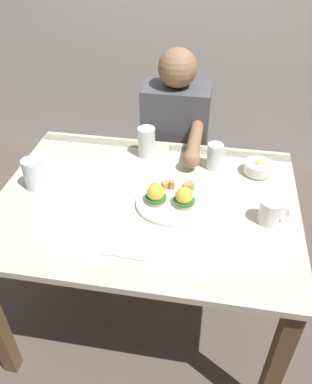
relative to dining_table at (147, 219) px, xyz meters
The scene contains 10 objects.
ground_plane 0.63m from the dining_table, ahead, with size 6.00×6.00×0.00m, color brown.
dining_table is the anchor object (origin of this frame).
eggs_benedict_plate 0.17m from the dining_table, ahead, with size 0.27×0.27×0.09m.
fruit_bowl 0.53m from the dining_table, 30.05° to the left, with size 0.12×0.12×0.06m.
coffee_mug 0.50m from the dining_table, ahead, with size 0.11×0.08×0.09m.
fork 0.34m from the dining_table, 95.25° to the right, with size 0.16×0.03×0.00m.
water_glass_near 0.50m from the dining_table, behind, with size 0.08×0.08×0.13m.
water_glass_far 0.40m from the dining_table, 46.87° to the left, with size 0.07×0.07×0.12m.
water_glass_extra 0.36m from the dining_table, 100.66° to the left, with size 0.08×0.08×0.14m.
diner_person 0.60m from the dining_table, 86.43° to the left, with size 0.34×0.54×1.14m.
Camera 1 is at (0.25, -1.18, 1.72)m, focal length 36.39 mm.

